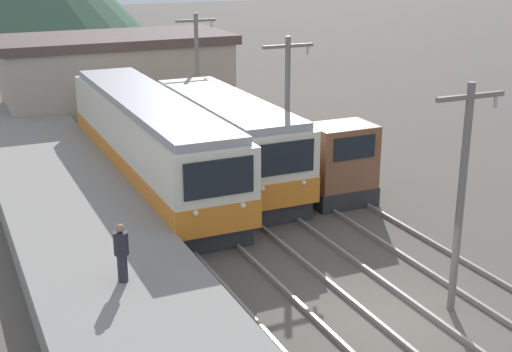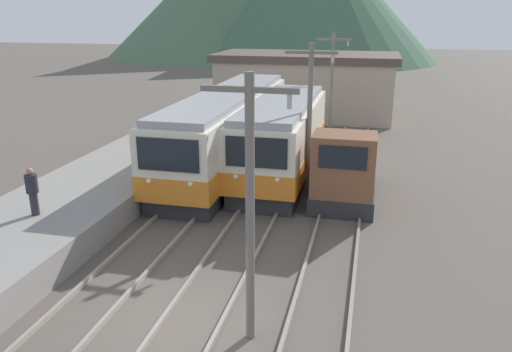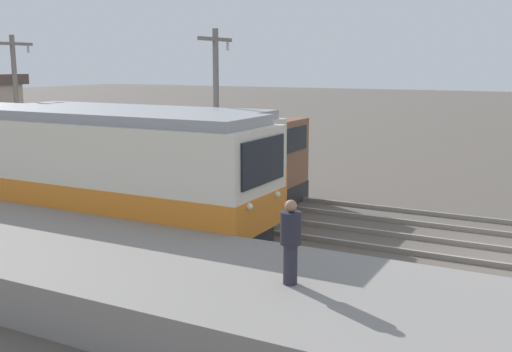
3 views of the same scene
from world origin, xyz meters
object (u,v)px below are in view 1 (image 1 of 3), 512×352
at_px(catenary_mast_near, 462,190).
at_px(shunting_locomotive, 321,161).
at_px(catenary_mast_mid, 287,111).
at_px(commuter_train_left, 150,145).
at_px(commuter_train_center, 226,145).
at_px(catenary_mast_far, 197,70).
at_px(person_on_platform, 121,251).

bearing_deg(catenary_mast_near, shunting_locomotive, 81.27).
bearing_deg(catenary_mast_mid, commuter_train_left, 142.15).
xyz_separation_m(commuter_train_center, shunting_locomotive, (3.00, -2.28, -0.42)).
relative_size(catenary_mast_near, catenary_mast_far, 1.00).
relative_size(shunting_locomotive, catenary_mast_far, 0.88).
bearing_deg(shunting_locomotive, person_on_platform, -145.67).
relative_size(catenary_mast_mid, person_on_platform, 3.86).
bearing_deg(shunting_locomotive, commuter_train_center, 142.71).
xyz_separation_m(shunting_locomotive, catenary_mast_far, (-1.49, 9.63, 2.14)).
height_order(commuter_train_left, person_on_platform, commuter_train_left).
relative_size(commuter_train_left, catenary_mast_far, 2.44).
bearing_deg(shunting_locomotive, commuter_train_left, 150.29).
distance_m(shunting_locomotive, catenary_mast_mid, 2.61).
height_order(catenary_mast_near, catenary_mast_mid, same).
relative_size(commuter_train_center, catenary_mast_mid, 1.68).
xyz_separation_m(commuter_train_left, shunting_locomotive, (5.80, -3.31, -0.47)).
xyz_separation_m(catenary_mast_near, catenary_mast_far, (0.00, 19.34, 0.00)).
xyz_separation_m(commuter_train_center, person_on_platform, (-6.42, -8.72, 0.19)).
distance_m(catenary_mast_mid, person_on_platform, 10.30).
xyz_separation_m(commuter_train_left, catenary_mast_far, (4.31, 6.32, 1.67)).
relative_size(commuter_train_left, catenary_mast_mid, 2.44).
bearing_deg(catenary_mast_near, commuter_train_left, 108.31).
bearing_deg(catenary_mast_far, commuter_train_center, -101.61).
distance_m(commuter_train_left, catenary_mast_near, 13.81).
xyz_separation_m(commuter_train_left, catenary_mast_mid, (4.31, -3.35, 1.67)).
bearing_deg(catenary_mast_mid, person_on_platform, -141.12).
bearing_deg(commuter_train_center, person_on_platform, -126.38).
relative_size(commuter_train_left, shunting_locomotive, 2.77).
bearing_deg(commuter_train_left, catenary_mast_near, -71.69).
xyz_separation_m(catenary_mast_mid, person_on_platform, (-7.93, -6.39, -1.52)).
distance_m(shunting_locomotive, person_on_platform, 11.43).
bearing_deg(catenary_mast_mid, commuter_train_center, 123.00).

